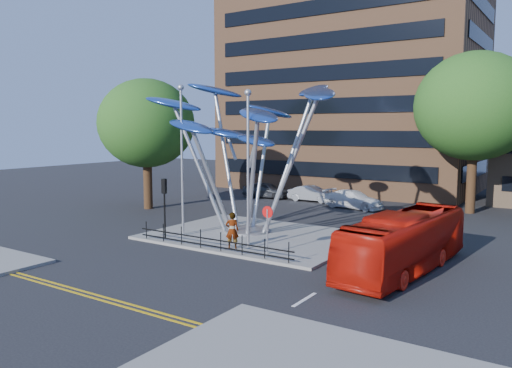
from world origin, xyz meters
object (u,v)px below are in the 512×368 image
Objects in this scene: red_bus at (404,242)px; pedestrian at (232,230)px; tree_right at (475,107)px; street_lamp_right at (248,155)px; parked_car_left at (266,190)px; no_entry_sign_island at (267,222)px; street_lamp_left at (182,147)px; leaf_sculpture at (247,121)px; traffic_light_island at (164,195)px; parked_car_right at (354,199)px; parked_car_mid at (312,194)px; tree_left at (146,124)px.

pedestrian is at bearing -165.83° from red_bus.
red_bus is at bearing -88.43° from tree_right.
parked_car_left is at bearing 119.59° from street_lamp_right.
tree_right is 4.94× the size of no_entry_sign_island.
street_lamp_right is (5.00, -0.50, -0.26)m from street_lamp_left.
street_lamp_right is at bearing -157.75° from parked_car_left.
leaf_sculpture is 1.31× the size of red_bus.
street_lamp_right is 2.42× the size of traffic_light_island.
no_entry_sign_island is 0.56× the size of parked_car_left.
red_bus reaches higher than no_entry_sign_island.
tree_right is 2.79× the size of parked_car_left.
parked_car_mid is at bearing 79.28° from parked_car_right.
no_entry_sign_island is at bearing -160.89° from parked_car_mid.
leaf_sculpture is 4.83m from street_lamp_right.
tree_right is 6.24× the size of pedestrian.
tree_left is at bearing 137.91° from parked_car_mid.
no_entry_sign_island is 21.14m from parked_car_left.
pedestrian is (1.89, -4.18, -5.75)m from leaf_sculpture.
pedestrian is 0.39× the size of parked_car_right.
street_lamp_right is (-7.50, -19.00, -2.94)m from tree_right.
tree_left is at bearing 154.93° from no_entry_sign_island.
street_lamp_left is at bearing -124.05° from tree_right.
tree_left is 17.61m from parked_car_right.
leaf_sculpture is 2.56× the size of parked_car_right.
parked_car_mid is (-2.72, 14.02, -6.18)m from leaf_sculpture.
parked_car_mid is 4.74m from parked_car_right.
red_bus is at bearing 5.47° from traffic_light_island.
leaf_sculpture is 1.45× the size of street_lamp_left.
tree_right is 14.80m from parked_car_mid.
leaf_sculpture reaches higher than parked_car_left.
street_lamp_left is 18.11m from parked_car_left.
tree_right is 11.40m from parked_car_right.
parked_car_left is at bearing 142.87° from red_bus.
tree_right is 1.24× the size of red_bus.
street_lamp_right reaches higher than parked_car_right.
traffic_light_island reaches higher than parked_car_right.
traffic_light_island is at bearing -116.57° from street_lamp_left.
leaf_sculpture reaches higher than parked_car_mid.
parked_car_mid is at bearing -174.19° from tree_right.
street_lamp_right is (14.50, -7.00, -1.70)m from tree_left.
tree_right reaches higher than red_bus.
parked_car_mid is at bearing -92.64° from parked_car_left.
tree_right reaches higher than parked_car_mid.
red_bus is at bearing -15.42° from tree_left.
leaf_sculpture reaches higher than traffic_light_island.
street_lamp_right is 16.82m from parked_car_right.
traffic_light_island is 1.76× the size of pedestrian.
tree_left is at bearing -63.90° from pedestrian.
tree_left is at bearing 170.27° from red_bus.
street_lamp_left is 1.06× the size of street_lamp_right.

